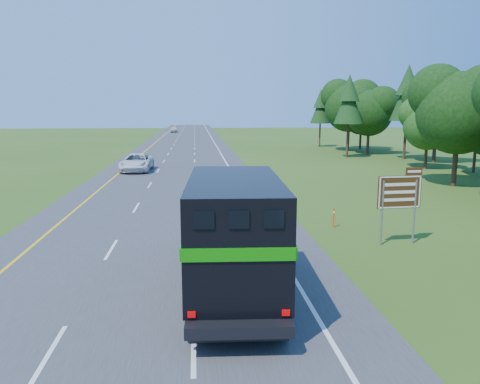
{
  "coord_description": "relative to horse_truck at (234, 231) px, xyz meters",
  "views": [
    {
      "loc": [
        1.96,
        -9.4,
        6.16
      ],
      "look_at": [
        4.47,
        16.87,
        1.48
      ],
      "focal_mm": 35.0,
      "sensor_mm": 36.0,
      "label": 1
    }
  ],
  "objects": [
    {
      "name": "white_suv",
      "position": [
        -7.12,
        32.59,
        -1.28
      ],
      "size": [
        3.02,
        6.28,
        1.72
      ],
      "primitive_type": "imported",
      "rotation": [
        0.0,
        0.0,
        -0.03
      ],
      "color": "silver",
      "rests_on": "road"
    },
    {
      "name": "lane_markings",
      "position": [
        -3.18,
        44.46,
        -2.14
      ],
      "size": [
        11.15,
        260.0,
        0.01
      ],
      "color": "yellow",
      "rests_on": "road"
    },
    {
      "name": "horse_truck",
      "position": [
        0.0,
        0.0,
        0.0
      ],
      "size": [
        3.26,
        9.18,
        4.01
      ],
      "rotation": [
        0.0,
        0.0,
        -0.05
      ],
      "color": "black",
      "rests_on": "road"
    },
    {
      "name": "far_car",
      "position": [
        -6.92,
        112.7,
        -1.38
      ],
      "size": [
        1.84,
        4.51,
        1.53
      ],
      "primitive_type": "imported",
      "rotation": [
        0.0,
        0.0,
        0.01
      ],
      "color": "silver",
      "rests_on": "road"
    },
    {
      "name": "road",
      "position": [
        -3.18,
        44.46,
        -2.16
      ],
      "size": [
        15.0,
        260.0,
        0.04
      ],
      "primitive_type": "cube",
      "color": "#38383A",
      "rests_on": "ground"
    },
    {
      "name": "exit_sign",
      "position": [
        8.03,
        5.2,
        0.13
      ],
      "size": [
        2.1,
        0.22,
        3.57
      ],
      "rotation": [
        0.0,
        0.0,
        0.07
      ],
      "color": "gray",
      "rests_on": "ground"
    },
    {
      "name": "tree_wall_right",
      "position": [
        22.82,
        24.46,
        3.82
      ],
      "size": [
        16.0,
        100.0,
        12.0
      ],
      "primitive_type": null,
      "color": "#103D11",
      "rests_on": "ground"
    },
    {
      "name": "delineator",
      "position": [
        5.99,
        8.52,
        -1.61
      ],
      "size": [
        0.09,
        0.05,
        1.07
      ],
      "color": "#FB480D",
      "rests_on": "ground"
    }
  ]
}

